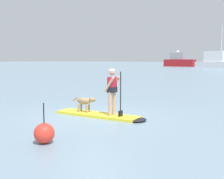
{
  "coord_description": "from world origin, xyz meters",
  "views": [
    {
      "loc": [
        6.19,
        -8.62,
        2.09
      ],
      "look_at": [
        0.0,
        1.0,
        0.9
      ],
      "focal_mm": 46.98,
      "sensor_mm": 36.0,
      "label": 1
    }
  ],
  "objects_px": {
    "person_paddler": "(112,89)",
    "moored_boat_starboard": "(179,61)",
    "paddleboard": "(102,115)",
    "marker_buoy": "(44,133)",
    "dog": "(85,102)",
    "moored_boat_far_starboard": "(217,62)"
  },
  "relations": [
    {
      "from": "paddleboard",
      "to": "person_paddler",
      "type": "bearing_deg",
      "value": 0.91
    },
    {
      "from": "moored_boat_starboard",
      "to": "marker_buoy",
      "type": "distance_m",
      "value": 79.53
    },
    {
      "from": "dog",
      "to": "marker_buoy",
      "type": "xyz_separation_m",
      "value": [
        1.49,
        -3.55,
        -0.24
      ]
    },
    {
      "from": "paddleboard",
      "to": "dog",
      "type": "height_order",
      "value": "dog"
    },
    {
      "from": "paddleboard",
      "to": "moored_boat_starboard",
      "type": "xyz_separation_m",
      "value": [
        -23.3,
        72.25,
        1.44
      ]
    },
    {
      "from": "paddleboard",
      "to": "person_paddler",
      "type": "relative_size",
      "value": 2.19
    },
    {
      "from": "person_paddler",
      "to": "marker_buoy",
      "type": "relative_size",
      "value": 1.63
    },
    {
      "from": "paddleboard",
      "to": "moored_boat_far_starboard",
      "type": "distance_m",
      "value": 64.91
    },
    {
      "from": "person_paddler",
      "to": "moored_boat_far_starboard",
      "type": "xyz_separation_m",
      "value": [
        -11.31,
        63.96,
        0.44
      ]
    },
    {
      "from": "paddleboard",
      "to": "moored_boat_far_starboard",
      "type": "relative_size",
      "value": 0.33
    },
    {
      "from": "marker_buoy",
      "to": "dog",
      "type": "bearing_deg",
      "value": 112.82
    },
    {
      "from": "paddleboard",
      "to": "dog",
      "type": "bearing_deg",
      "value": -179.09
    },
    {
      "from": "dog",
      "to": "moored_boat_starboard",
      "type": "distance_m",
      "value": 75.69
    },
    {
      "from": "marker_buoy",
      "to": "moored_boat_far_starboard",
      "type": "bearing_deg",
      "value": 99.73
    },
    {
      "from": "paddleboard",
      "to": "moored_boat_starboard",
      "type": "bearing_deg",
      "value": 107.87
    },
    {
      "from": "paddleboard",
      "to": "moored_boat_starboard",
      "type": "distance_m",
      "value": 75.93
    },
    {
      "from": "moored_boat_starboard",
      "to": "marker_buoy",
      "type": "xyz_separation_m",
      "value": [
        24.0,
        -75.81,
        -1.23
      ]
    },
    {
      "from": "moored_boat_starboard",
      "to": "moored_boat_far_starboard",
      "type": "xyz_separation_m",
      "value": [
        12.42,
        -8.28,
        0.01
      ]
    },
    {
      "from": "dog",
      "to": "moored_boat_starboard",
      "type": "relative_size",
      "value": 0.12
    },
    {
      "from": "paddleboard",
      "to": "dog",
      "type": "distance_m",
      "value": 0.91
    },
    {
      "from": "person_paddler",
      "to": "paddleboard",
      "type": "bearing_deg",
      "value": -179.09
    },
    {
      "from": "person_paddler",
      "to": "moored_boat_starboard",
      "type": "height_order",
      "value": "moored_boat_starboard"
    }
  ]
}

